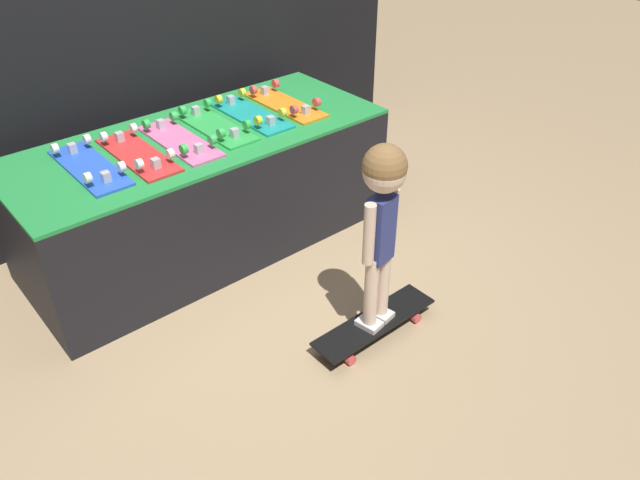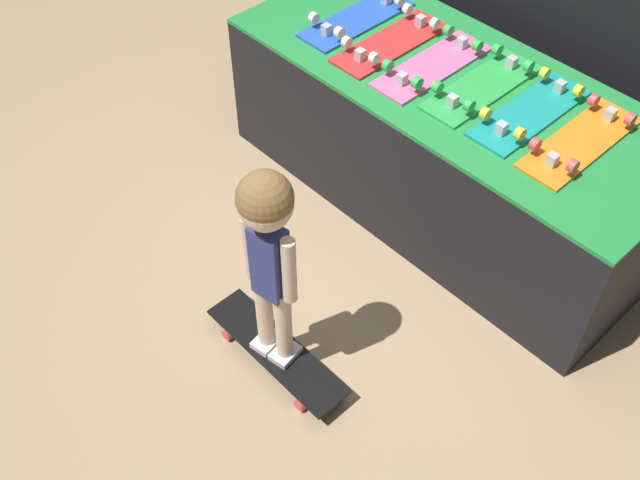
{
  "view_description": "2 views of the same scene",
  "coord_description": "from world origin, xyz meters",
  "px_view_note": "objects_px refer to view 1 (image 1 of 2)",
  "views": [
    {
      "loc": [
        -1.57,
        -2.38,
        2.24
      ],
      "look_at": [
        0.14,
        -0.36,
        0.42
      ],
      "focal_mm": 35.0,
      "sensor_mm": 36.0,
      "label": 1
    },
    {
      "loc": [
        1.61,
        -1.81,
        2.73
      ],
      "look_at": [
        0.07,
        -0.36,
        0.39
      ],
      "focal_mm": 42.0,
      "sensor_mm": 36.0,
      "label": 2
    }
  ],
  "objects_px": {
    "skateboard_teal_on_rack": "(250,113)",
    "child": "(382,205)",
    "skateboard_blue_on_rack": "(89,166)",
    "skateboard_orange_on_rack": "(285,103)",
    "skateboard_on_floor": "(374,323)",
    "skateboard_green_on_rack": "(215,125)",
    "skateboard_pink_on_rack": "(180,140)",
    "skateboard_red_on_rack": "(138,153)"
  },
  "relations": [
    {
      "from": "skateboard_teal_on_rack",
      "to": "child",
      "type": "bearing_deg",
      "value": -98.17
    },
    {
      "from": "skateboard_blue_on_rack",
      "to": "skateboard_orange_on_rack",
      "type": "xyz_separation_m",
      "value": [
        1.27,
        0.01,
        0.0
      ]
    },
    {
      "from": "skateboard_on_floor",
      "to": "child",
      "type": "distance_m",
      "value": 0.71
    },
    {
      "from": "skateboard_green_on_rack",
      "to": "skateboard_blue_on_rack",
      "type": "bearing_deg",
      "value": -179.04
    },
    {
      "from": "skateboard_green_on_rack",
      "to": "skateboard_orange_on_rack",
      "type": "bearing_deg",
      "value": -0.34
    },
    {
      "from": "skateboard_pink_on_rack",
      "to": "skateboard_on_floor",
      "type": "bearing_deg",
      "value": -75.62
    },
    {
      "from": "skateboard_on_floor",
      "to": "skateboard_red_on_rack",
      "type": "bearing_deg",
      "value": 114.71
    },
    {
      "from": "skateboard_blue_on_rack",
      "to": "skateboard_pink_on_rack",
      "type": "bearing_deg",
      "value": -3.1
    },
    {
      "from": "skateboard_green_on_rack",
      "to": "skateboard_orange_on_rack",
      "type": "distance_m",
      "value": 0.51
    },
    {
      "from": "skateboard_red_on_rack",
      "to": "skateboard_orange_on_rack",
      "type": "bearing_deg",
      "value": 2.25
    },
    {
      "from": "skateboard_on_floor",
      "to": "child",
      "type": "xyz_separation_m",
      "value": [
        0.0,
        0.0,
        0.71
      ]
    },
    {
      "from": "skateboard_pink_on_rack",
      "to": "skateboard_orange_on_rack",
      "type": "xyz_separation_m",
      "value": [
        0.76,
        0.04,
        0.0
      ]
    },
    {
      "from": "skateboard_blue_on_rack",
      "to": "skateboard_orange_on_rack",
      "type": "bearing_deg",
      "value": 0.44
    },
    {
      "from": "skateboard_red_on_rack",
      "to": "skateboard_green_on_rack",
      "type": "height_order",
      "value": "same"
    },
    {
      "from": "skateboard_green_on_rack",
      "to": "skateboard_orange_on_rack",
      "type": "xyz_separation_m",
      "value": [
        0.51,
        -0.0,
        0.0
      ]
    },
    {
      "from": "skateboard_red_on_rack",
      "to": "skateboard_green_on_rack",
      "type": "distance_m",
      "value": 0.51
    },
    {
      "from": "skateboard_green_on_rack",
      "to": "child",
      "type": "relative_size",
      "value": 0.63
    },
    {
      "from": "skateboard_teal_on_rack",
      "to": "child",
      "type": "xyz_separation_m",
      "value": [
        -0.19,
        -1.3,
        0.03
      ]
    },
    {
      "from": "skateboard_green_on_rack",
      "to": "child",
      "type": "xyz_separation_m",
      "value": [
        0.07,
        -1.29,
        0.03
      ]
    },
    {
      "from": "skateboard_pink_on_rack",
      "to": "skateboard_orange_on_rack",
      "type": "height_order",
      "value": "same"
    },
    {
      "from": "skateboard_green_on_rack",
      "to": "child",
      "type": "distance_m",
      "value": 1.29
    },
    {
      "from": "skateboard_pink_on_rack",
      "to": "skateboard_blue_on_rack",
      "type": "bearing_deg",
      "value": 176.9
    },
    {
      "from": "skateboard_blue_on_rack",
      "to": "skateboard_green_on_rack",
      "type": "bearing_deg",
      "value": 0.96
    },
    {
      "from": "skateboard_teal_on_rack",
      "to": "skateboard_orange_on_rack",
      "type": "height_order",
      "value": "same"
    },
    {
      "from": "skateboard_blue_on_rack",
      "to": "skateboard_teal_on_rack",
      "type": "relative_size",
      "value": 1.0
    },
    {
      "from": "skateboard_green_on_rack",
      "to": "skateboard_on_floor",
      "type": "bearing_deg",
      "value": -87.02
    },
    {
      "from": "skateboard_teal_on_rack",
      "to": "child",
      "type": "distance_m",
      "value": 1.31
    },
    {
      "from": "skateboard_blue_on_rack",
      "to": "child",
      "type": "xyz_separation_m",
      "value": [
        0.83,
        -1.28,
        0.03
      ]
    },
    {
      "from": "skateboard_pink_on_rack",
      "to": "skateboard_teal_on_rack",
      "type": "xyz_separation_m",
      "value": [
        0.51,
        0.05,
        0.0
      ]
    },
    {
      "from": "child",
      "to": "skateboard_on_floor",
      "type": "bearing_deg",
      "value": 170.41
    },
    {
      "from": "skateboard_on_floor",
      "to": "skateboard_blue_on_rack",
      "type": "bearing_deg",
      "value": 122.93
    },
    {
      "from": "skateboard_pink_on_rack",
      "to": "child",
      "type": "relative_size",
      "value": 0.63
    },
    {
      "from": "skateboard_teal_on_rack",
      "to": "child",
      "type": "relative_size",
      "value": 0.63
    },
    {
      "from": "skateboard_red_on_rack",
      "to": "skateboard_orange_on_rack",
      "type": "relative_size",
      "value": 1.0
    },
    {
      "from": "skateboard_red_on_rack",
      "to": "skateboard_on_floor",
      "type": "relative_size",
      "value": 0.87
    },
    {
      "from": "skateboard_on_floor",
      "to": "child",
      "type": "bearing_deg",
      "value": 0.0
    },
    {
      "from": "skateboard_red_on_rack",
      "to": "skateboard_pink_on_rack",
      "type": "distance_m",
      "value": 0.25
    },
    {
      "from": "skateboard_green_on_rack",
      "to": "skateboard_orange_on_rack",
      "type": "height_order",
      "value": "same"
    },
    {
      "from": "skateboard_pink_on_rack",
      "to": "skateboard_orange_on_rack",
      "type": "distance_m",
      "value": 0.76
    },
    {
      "from": "skateboard_on_floor",
      "to": "skateboard_teal_on_rack",
      "type": "bearing_deg",
      "value": 81.83
    },
    {
      "from": "skateboard_orange_on_rack",
      "to": "child",
      "type": "height_order",
      "value": "child"
    },
    {
      "from": "skateboard_red_on_rack",
      "to": "skateboard_teal_on_rack",
      "type": "bearing_deg",
      "value": 3.67
    }
  ]
}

